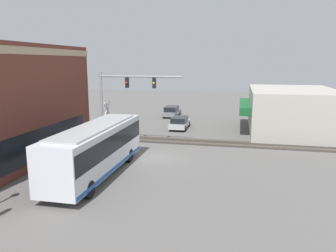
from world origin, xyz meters
The scene contains 8 objects.
ground_plane centered at (0.00, 0.00, 0.00)m, with size 120.00×120.00×0.00m, color #605E5B.
shop_building centered at (13.16, -11.78, 2.30)m, with size 13.12×9.88×4.59m.
city_bus centered at (-4.53, 2.80, 1.86)m, with size 10.85×2.59×3.38m.
traffic_signal_gantry centered at (3.62, 3.79, 4.80)m, with size 0.42×7.50×6.59m.
crossing_signal centered at (4.43, 5.73, 2.30)m, with size 1.41×1.18×3.81m.
rail_track_near centered at (6.00, 0.00, 0.03)m, with size 2.60×60.00×0.15m.
parked_car_silver centered at (11.91, 0.20, 0.64)m, with size 4.50×1.82×1.35m.
parked_car_grey centered at (19.98, 2.80, 0.66)m, with size 4.81×1.82×1.41m.
Camera 1 is at (-23.93, -6.29, 7.46)m, focal length 35.00 mm.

